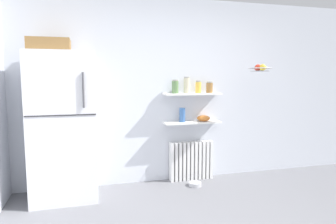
# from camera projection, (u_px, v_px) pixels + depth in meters

# --- Properties ---
(back_wall) EXTENTS (7.04, 0.10, 2.60)m
(back_wall) POSITION_uv_depth(u_px,v_px,m) (174.00, 91.00, 4.42)
(back_wall) COLOR silver
(back_wall) RESTS_ON ground_plane
(refrigerator) EXTENTS (0.78, 0.66, 1.95)m
(refrigerator) POSITION_uv_depth(u_px,v_px,m) (63.00, 124.00, 3.72)
(refrigerator) COLOR silver
(refrigerator) RESTS_ON ground_plane
(radiator) EXTENTS (0.64, 0.12, 0.56)m
(radiator) POSITION_uv_depth(u_px,v_px,m) (191.00, 161.00, 4.48)
(radiator) COLOR white
(radiator) RESTS_ON ground_plane
(wall_shelf_lower) EXTENTS (0.83, 0.22, 0.02)m
(wall_shelf_lower) POSITION_uv_depth(u_px,v_px,m) (192.00, 122.00, 4.38)
(wall_shelf_lower) COLOR white
(wall_shelf_upper) EXTENTS (0.83, 0.22, 0.02)m
(wall_shelf_upper) POSITION_uv_depth(u_px,v_px,m) (193.00, 94.00, 4.34)
(wall_shelf_upper) COLOR white
(storage_jar_0) EXTENTS (0.09, 0.09, 0.19)m
(storage_jar_0) POSITION_uv_depth(u_px,v_px,m) (175.00, 87.00, 4.26)
(storage_jar_0) COLOR #5B7F4C
(storage_jar_0) RESTS_ON wall_shelf_upper
(storage_jar_1) EXTENTS (0.09, 0.09, 0.23)m
(storage_jar_1) POSITION_uv_depth(u_px,v_px,m) (187.00, 85.00, 4.30)
(storage_jar_1) COLOR beige
(storage_jar_1) RESTS_ON wall_shelf_upper
(storage_jar_2) EXTENTS (0.08, 0.08, 0.18)m
(storage_jar_2) POSITION_uv_depth(u_px,v_px,m) (198.00, 87.00, 4.35)
(storage_jar_2) COLOR yellow
(storage_jar_2) RESTS_ON wall_shelf_upper
(storage_jar_3) EXTENTS (0.09, 0.09, 0.16)m
(storage_jar_3) POSITION_uv_depth(u_px,v_px,m) (209.00, 87.00, 4.39)
(storage_jar_3) COLOR olive
(storage_jar_3) RESTS_ON wall_shelf_upper
(vase) EXTENTS (0.08, 0.08, 0.20)m
(vase) POSITION_uv_depth(u_px,v_px,m) (182.00, 115.00, 4.33)
(vase) COLOR #38609E
(vase) RESTS_ON wall_shelf_lower
(shelf_bowl) EXTENTS (0.19, 0.19, 0.09)m
(shelf_bowl) POSITION_uv_depth(u_px,v_px,m) (204.00, 118.00, 4.42)
(shelf_bowl) COLOR orange
(shelf_bowl) RESTS_ON wall_shelf_lower
(pet_food_bowl) EXTENTS (0.18, 0.18, 0.05)m
(pet_food_bowl) POSITION_uv_depth(u_px,v_px,m) (195.00, 184.00, 4.23)
(pet_food_bowl) COLOR #B7B7BC
(pet_food_bowl) RESTS_ON ground_plane
(hanging_fruit_basket) EXTENTS (0.31, 0.31, 0.10)m
(hanging_fruit_basket) POSITION_uv_depth(u_px,v_px,m) (260.00, 68.00, 4.15)
(hanging_fruit_basket) COLOR #B2B2B7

